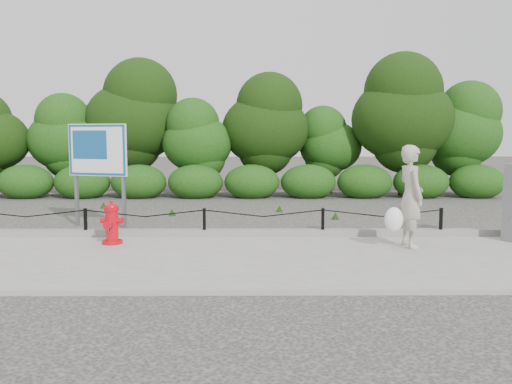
{
  "coord_description": "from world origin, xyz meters",
  "views": [
    {
      "loc": [
        1.01,
        -11.28,
        2.21
      ],
      "look_at": [
        1.09,
        0.2,
        1.0
      ],
      "focal_mm": 38.0,
      "sensor_mm": 36.0,
      "label": 1
    }
  ],
  "objects": [
    {
      "name": "ground",
      "position": [
        0.0,
        0.0,
        0.0
      ],
      "size": [
        90.0,
        90.0,
        0.0
      ],
      "primitive_type": "plane",
      "color": "#2D2B28",
      "rests_on": "ground"
    },
    {
      "name": "sidewalk",
      "position": [
        0.0,
        -2.0,
        0.04
      ],
      "size": [
        14.0,
        4.0,
        0.08
      ],
      "primitive_type": "cube",
      "color": "gray",
      "rests_on": "ground"
    },
    {
      "name": "chain_barrier",
      "position": [
        0.0,
        0.0,
        0.46
      ],
      "size": [
        10.06,
        0.06,
        0.6
      ],
      "color": "black",
      "rests_on": "sidewalk"
    },
    {
      "name": "pedestrian",
      "position": [
        4.0,
        -1.1,
        1.03
      ],
      "size": [
        0.81,
        0.77,
        1.95
      ],
      "rotation": [
        0.0,
        0.0,
        1.72
      ],
      "color": "#A6A18E",
      "rests_on": "sidewalk"
    },
    {
      "name": "curb",
      "position": [
        0.0,
        0.05,
        0.15
      ],
      "size": [
        14.0,
        0.22,
        0.14
      ],
      "primitive_type": "cube",
      "color": "slate",
      "rests_on": "sidewalk"
    },
    {
      "name": "advertising_sign",
      "position": [
        -2.68,
        1.66,
        1.75
      ],
      "size": [
        1.49,
        0.54,
        2.48
      ],
      "rotation": [
        0.0,
        0.0,
        -0.3
      ],
      "color": "slate",
      "rests_on": "ground"
    },
    {
      "name": "fire_hydrant",
      "position": [
        -1.75,
        -0.77,
        0.49
      ],
      "size": [
        0.46,
        0.48,
        0.85
      ],
      "rotation": [
        0.0,
        0.0,
        -0.17
      ],
      "color": "red",
      "rests_on": "sidewalk"
    },
    {
      "name": "treeline",
      "position": [
        0.91,
        8.95,
        2.62
      ],
      "size": [
        20.18,
        4.0,
        5.06
      ],
      "color": "black",
      "rests_on": "ground"
    }
  ]
}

